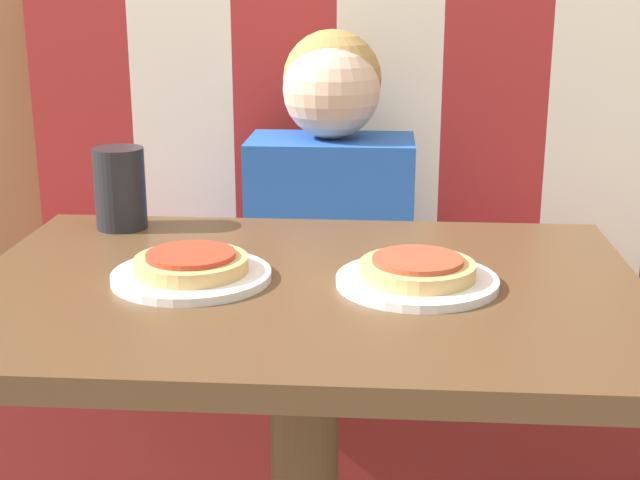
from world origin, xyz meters
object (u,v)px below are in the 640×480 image
object	(u,v)px
plate_left	(192,276)
plate_right	(417,281)
drinking_cup	(120,188)
pizza_right	(417,268)
pizza_left	(191,263)
person	(331,178)

from	to	relation	value
plate_left	plate_right	size ratio (longest dim) A/B	1.00
drinking_cup	pizza_right	bearing A→B (deg)	-27.97
pizza_left	pizza_right	xyz separation A→B (m)	(0.31, 0.00, 0.00)
person	plate_left	bearing A→B (deg)	-104.02
plate_left	drinking_cup	distance (m)	0.32
person	pizza_left	xyz separation A→B (m)	(-0.16, -0.63, 0.01)
person	drinking_cup	distance (m)	0.50
person	plate_right	bearing A→B (deg)	-75.98
pizza_left	drinking_cup	size ratio (longest dim) A/B	1.17
pizza_right	drinking_cup	xyz separation A→B (m)	(-0.49, 0.26, 0.04)
person	pizza_right	world-z (taller)	person
person	plate_left	world-z (taller)	person
plate_left	pizza_right	size ratio (longest dim) A/B	1.40
person	plate_right	size ratio (longest dim) A/B	2.71
person	pizza_right	xyz separation A→B (m)	(0.16, -0.63, 0.01)
plate_left	drinking_cup	bearing A→B (deg)	123.90
pizza_left	plate_left	bearing A→B (deg)	0.00
pizza_right	person	bearing A→B (deg)	104.02
person	plate_right	distance (m)	0.65
plate_left	drinking_cup	size ratio (longest dim) A/B	1.64
plate_left	pizza_left	size ratio (longest dim) A/B	1.40
person	drinking_cup	world-z (taller)	person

